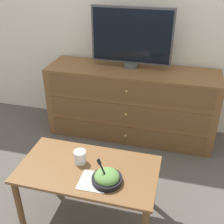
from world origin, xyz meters
name	(u,v)px	position (x,y,z in m)	size (l,w,h in m)	color
ground_plane	(129,120)	(0.00, 0.00, 0.00)	(12.00, 12.00, 0.00)	#56514C
wall_back	(134,4)	(0.00, 0.03, 1.30)	(12.00, 0.05, 2.60)	white
dresser	(131,103)	(0.06, -0.26, 0.37)	(1.69, 0.49, 0.74)	brown
tv	(132,37)	(0.03, -0.20, 1.04)	(0.78, 0.13, 0.58)	#515156
coffee_table	(88,176)	(-0.01, -1.43, 0.39)	(0.94, 0.51, 0.46)	brown
takeout_bowl	(107,178)	(0.15, -1.52, 0.49)	(0.20, 0.20, 0.17)	black
drink_cup	(80,158)	(-0.08, -1.39, 0.50)	(0.09, 0.09, 0.09)	beige
napkin	(94,181)	(0.07, -1.54, 0.46)	(0.19, 0.19, 0.00)	white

